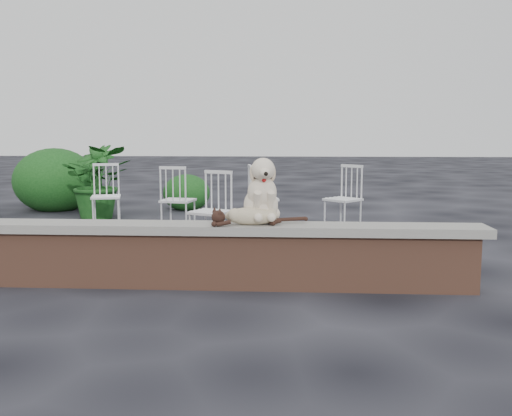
# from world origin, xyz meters

# --- Properties ---
(ground) EXTENTS (60.00, 60.00, 0.00)m
(ground) POSITION_xyz_m (0.00, 0.00, 0.00)
(ground) COLOR black
(ground) RESTS_ON ground
(brick_wall) EXTENTS (6.00, 0.30, 0.50)m
(brick_wall) POSITION_xyz_m (0.00, 0.00, 0.25)
(brick_wall) COLOR brown
(brick_wall) RESTS_ON ground
(capstone) EXTENTS (6.20, 0.40, 0.08)m
(capstone) POSITION_xyz_m (0.00, 0.00, 0.54)
(capstone) COLOR slate
(capstone) RESTS_ON brick_wall
(dog) EXTENTS (0.50, 0.59, 0.60)m
(dog) POSITION_xyz_m (1.09, 0.11, 0.88)
(dog) COLOR beige
(dog) RESTS_ON capstone
(cat) EXTENTS (1.07, 0.46, 0.18)m
(cat) POSITION_xyz_m (1.01, -0.04, 0.67)
(cat) COLOR tan
(cat) RESTS_ON capstone
(chair_c) EXTENTS (0.64, 0.64, 0.94)m
(chair_c) POSITION_xyz_m (-0.23, 2.89, 0.47)
(chair_c) COLOR white
(chair_c) RESTS_ON ground
(chair_b) EXTENTS (0.73, 0.73, 0.94)m
(chair_b) POSITION_xyz_m (0.40, 1.71, 0.47)
(chair_b) COLOR white
(chair_b) RESTS_ON ground
(chair_d) EXTENTS (0.79, 0.79, 0.94)m
(chair_d) POSITION_xyz_m (2.10, 3.15, 0.47)
(chair_d) COLOR white
(chair_d) RESTS_ON ground
(chair_a) EXTENTS (0.68, 0.68, 0.94)m
(chair_a) POSITION_xyz_m (-1.39, 3.29, 0.47)
(chair_a) COLOR white
(chair_a) RESTS_ON ground
(chair_e) EXTENTS (0.64, 0.64, 0.94)m
(chair_e) POSITION_xyz_m (0.96, 3.17, 0.47)
(chair_e) COLOR white
(chair_e) RESTS_ON ground
(potted_plant_a) EXTENTS (1.28, 1.17, 1.19)m
(potted_plant_a) POSITION_xyz_m (-1.76, 4.09, 0.60)
(potted_plant_a) COLOR #123F13
(potted_plant_a) RESTS_ON ground
(potted_plant_b) EXTENTS (0.81, 0.81, 1.19)m
(potted_plant_b) POSITION_xyz_m (-1.91, 4.43, 0.60)
(potted_plant_b) COLOR #123F13
(potted_plant_b) RESTS_ON ground
(shrubbery) EXTENTS (4.01, 3.02, 1.19)m
(shrubbery) POSITION_xyz_m (-2.75, 4.81, 0.47)
(shrubbery) COLOR #123F13
(shrubbery) RESTS_ON ground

